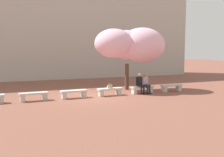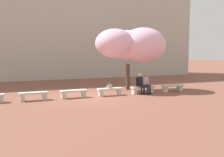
{
  "view_description": "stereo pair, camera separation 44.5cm",
  "coord_description": "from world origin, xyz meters",
  "px_view_note": "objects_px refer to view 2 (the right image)",
  "views": [
    {
      "loc": [
        -4.65,
        -14.41,
        2.69
      ],
      "look_at": [
        1.32,
        0.2,
        1.0
      ],
      "focal_mm": 42.0,
      "sensor_mm": 36.0,
      "label": 1
    },
    {
      "loc": [
        -4.24,
        -14.58,
        2.69
      ],
      "look_at": [
        1.32,
        0.2,
        1.0
      ],
      "focal_mm": 42.0,
      "sensor_mm": 36.0,
      "label": 2
    }
  ],
  "objects_px": {
    "person_seated_right": "(146,82)",
    "handbag": "(110,86)",
    "cherry_tree_main": "(131,45)",
    "stone_bench_east_end": "(143,89)",
    "person_seated_left": "(140,83)",
    "stone_bench_near_east": "(110,91)",
    "stone_bench_near_west": "(33,95)",
    "stone_bench_center": "(74,93)",
    "stone_bench_far_east": "(172,87)"
  },
  "relations": [
    {
      "from": "stone_bench_near_west",
      "to": "person_seated_right",
      "type": "bearing_deg",
      "value": -0.44
    },
    {
      "from": "stone_bench_east_end",
      "to": "person_seated_left",
      "type": "distance_m",
      "value": 0.45
    },
    {
      "from": "stone_bench_center",
      "to": "person_seated_right",
      "type": "xyz_separation_m",
      "value": [
        4.61,
        -0.05,
        0.41
      ]
    },
    {
      "from": "person_seated_right",
      "to": "handbag",
      "type": "distance_m",
      "value": 2.43
    },
    {
      "from": "stone_bench_near_west",
      "to": "stone_bench_center",
      "type": "relative_size",
      "value": 1.0
    },
    {
      "from": "person_seated_left",
      "to": "person_seated_right",
      "type": "height_order",
      "value": "same"
    },
    {
      "from": "stone_bench_east_end",
      "to": "stone_bench_center",
      "type": "bearing_deg",
      "value": 180.0
    },
    {
      "from": "stone_bench_far_east",
      "to": "handbag",
      "type": "bearing_deg",
      "value": 179.98
    },
    {
      "from": "stone_bench_center",
      "to": "handbag",
      "type": "bearing_deg",
      "value": 0.04
    },
    {
      "from": "person_seated_right",
      "to": "cherry_tree_main",
      "type": "xyz_separation_m",
      "value": [
        -0.23,
        1.73,
        2.38
      ]
    },
    {
      "from": "person_seated_right",
      "to": "handbag",
      "type": "bearing_deg",
      "value": 178.72
    },
    {
      "from": "stone_bench_near_east",
      "to": "cherry_tree_main",
      "type": "distance_m",
      "value": 3.92
    },
    {
      "from": "stone_bench_near_west",
      "to": "stone_bench_east_end",
      "type": "bearing_deg",
      "value": 0.0
    },
    {
      "from": "stone_bench_far_east",
      "to": "person_seated_right",
      "type": "height_order",
      "value": "person_seated_right"
    },
    {
      "from": "stone_bench_near_east",
      "to": "stone_bench_east_end",
      "type": "relative_size",
      "value": 1.0
    },
    {
      "from": "stone_bench_near_east",
      "to": "stone_bench_east_end",
      "type": "height_order",
      "value": "same"
    },
    {
      "from": "stone_bench_far_east",
      "to": "stone_bench_near_east",
      "type": "bearing_deg",
      "value": 180.0
    },
    {
      "from": "stone_bench_near_west",
      "to": "handbag",
      "type": "relative_size",
      "value": 4.49
    },
    {
      "from": "stone_bench_east_end",
      "to": "handbag",
      "type": "bearing_deg",
      "value": 179.96
    },
    {
      "from": "stone_bench_east_end",
      "to": "person_seated_right",
      "type": "relative_size",
      "value": 1.18
    },
    {
      "from": "handbag",
      "to": "cherry_tree_main",
      "type": "xyz_separation_m",
      "value": [
        2.2,
        1.67,
        2.5
      ]
    },
    {
      "from": "stone_bench_near_east",
      "to": "handbag",
      "type": "distance_m",
      "value": 0.29
    },
    {
      "from": "stone_bench_far_east",
      "to": "person_seated_right",
      "type": "xyz_separation_m",
      "value": [
        -1.99,
        -0.05,
        0.41
      ]
    },
    {
      "from": "stone_bench_far_east",
      "to": "person_seated_left",
      "type": "height_order",
      "value": "person_seated_left"
    },
    {
      "from": "cherry_tree_main",
      "to": "stone_bench_east_end",
      "type": "bearing_deg",
      "value": -89.42
    },
    {
      "from": "stone_bench_center",
      "to": "stone_bench_near_east",
      "type": "height_order",
      "value": "same"
    },
    {
      "from": "stone_bench_center",
      "to": "person_seated_left",
      "type": "relative_size",
      "value": 1.18
    },
    {
      "from": "stone_bench_near_west",
      "to": "stone_bench_far_east",
      "type": "relative_size",
      "value": 1.0
    },
    {
      "from": "person_seated_left",
      "to": "person_seated_right",
      "type": "relative_size",
      "value": 1.0
    },
    {
      "from": "person_seated_right",
      "to": "stone_bench_near_west",
      "type": "bearing_deg",
      "value": 179.56
    },
    {
      "from": "handbag",
      "to": "person_seated_right",
      "type": "bearing_deg",
      "value": -1.28
    },
    {
      "from": "stone_bench_far_east",
      "to": "person_seated_left",
      "type": "bearing_deg",
      "value": -178.73
    },
    {
      "from": "stone_bench_near_east",
      "to": "stone_bench_east_end",
      "type": "xyz_separation_m",
      "value": [
        2.2,
        0.0,
        0.0
      ]
    },
    {
      "from": "stone_bench_far_east",
      "to": "handbag",
      "type": "distance_m",
      "value": 4.42
    },
    {
      "from": "stone_bench_near_east",
      "to": "cherry_tree_main",
      "type": "height_order",
      "value": "cherry_tree_main"
    },
    {
      "from": "stone_bench_far_east",
      "to": "cherry_tree_main",
      "type": "bearing_deg",
      "value": 142.96
    },
    {
      "from": "stone_bench_near_east",
      "to": "cherry_tree_main",
      "type": "relative_size",
      "value": 0.31
    },
    {
      "from": "stone_bench_near_west",
      "to": "person_seated_right",
      "type": "height_order",
      "value": "person_seated_right"
    },
    {
      "from": "stone_bench_center",
      "to": "stone_bench_far_east",
      "type": "height_order",
      "value": "same"
    },
    {
      "from": "stone_bench_east_end",
      "to": "stone_bench_far_east",
      "type": "distance_m",
      "value": 2.2
    },
    {
      "from": "person_seated_left",
      "to": "cherry_tree_main",
      "type": "xyz_separation_m",
      "value": [
        0.18,
        1.73,
        2.38
      ]
    },
    {
      "from": "person_seated_right",
      "to": "handbag",
      "type": "relative_size",
      "value": 3.81
    },
    {
      "from": "person_seated_right",
      "to": "stone_bench_near_east",
      "type": "bearing_deg",
      "value": 178.74
    },
    {
      "from": "stone_bench_near_east",
      "to": "person_seated_right",
      "type": "bearing_deg",
      "value": -1.26
    },
    {
      "from": "stone_bench_east_end",
      "to": "stone_bench_far_east",
      "type": "relative_size",
      "value": 1.0
    },
    {
      "from": "stone_bench_center",
      "to": "person_seated_right",
      "type": "height_order",
      "value": "person_seated_right"
    },
    {
      "from": "stone_bench_east_end",
      "to": "handbag",
      "type": "relative_size",
      "value": 4.49
    },
    {
      "from": "person_seated_left",
      "to": "person_seated_right",
      "type": "bearing_deg",
      "value": 0.05
    },
    {
      "from": "stone_bench_center",
      "to": "cherry_tree_main",
      "type": "relative_size",
      "value": 0.31
    },
    {
      "from": "stone_bench_east_end",
      "to": "cherry_tree_main",
      "type": "bearing_deg",
      "value": 90.58
    }
  ]
}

